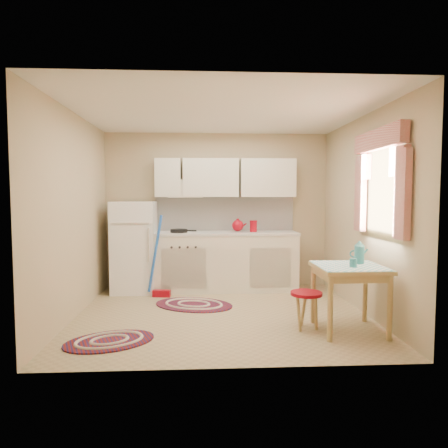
{
  "coord_description": "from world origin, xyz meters",
  "views": [
    {
      "loc": [
        -0.24,
        -4.93,
        1.48
      ],
      "look_at": [
        0.04,
        0.25,
        1.12
      ],
      "focal_mm": 32.0,
      "sensor_mm": 36.0,
      "label": 1
    }
  ],
  "objects_px": {
    "base_cabinets": "(225,262)",
    "fridge": "(134,247)",
    "table": "(349,299)",
    "stool": "(306,311)"
  },
  "relations": [
    {
      "from": "base_cabinets",
      "to": "fridge",
      "type": "bearing_deg",
      "value": -177.95
    },
    {
      "from": "fridge",
      "to": "table",
      "type": "distance_m",
      "value": 3.32
    },
    {
      "from": "fridge",
      "to": "base_cabinets",
      "type": "xyz_separation_m",
      "value": [
        1.4,
        0.05,
        -0.26
      ]
    },
    {
      "from": "table",
      "to": "fridge",
      "type": "bearing_deg",
      "value": 143.55
    },
    {
      "from": "fridge",
      "to": "stool",
      "type": "xyz_separation_m",
      "value": [
        2.2,
        -1.88,
        -0.49
      ]
    },
    {
      "from": "fridge",
      "to": "stool",
      "type": "bearing_deg",
      "value": -40.47
    },
    {
      "from": "base_cabinets",
      "to": "stool",
      "type": "relative_size",
      "value": 5.36
    },
    {
      "from": "stool",
      "to": "base_cabinets",
      "type": "bearing_deg",
      "value": 112.57
    },
    {
      "from": "table",
      "to": "stool",
      "type": "xyz_separation_m",
      "value": [
        -0.45,
        0.08,
        -0.15
      ]
    },
    {
      "from": "fridge",
      "to": "base_cabinets",
      "type": "height_order",
      "value": "fridge"
    }
  ]
}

